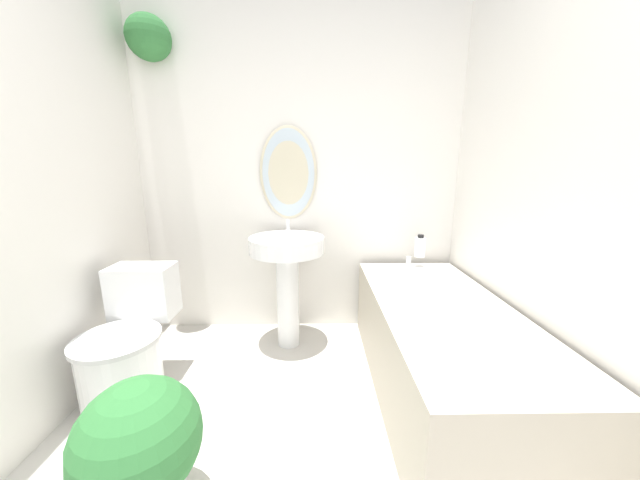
% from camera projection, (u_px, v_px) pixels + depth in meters
% --- Properties ---
extents(wall_back, '(2.47, 0.29, 2.40)m').
position_uv_depth(wall_back, '(292.00, 169.00, 2.39)').
color(wall_back, silver).
rests_on(wall_back, ground_plane).
extents(wall_right, '(0.06, 2.34, 2.40)m').
position_uv_depth(wall_right, '(580.00, 183.00, 1.32)').
color(wall_right, silver).
rests_on(wall_right, ground_plane).
extents(toilet, '(0.42, 0.61, 0.70)m').
position_uv_depth(toilet, '(128.00, 349.00, 1.74)').
color(toilet, white).
rests_on(toilet, ground_plane).
extents(pedestal_sink, '(0.51, 0.51, 0.90)m').
position_uv_depth(pedestal_sink, '(287.00, 266.00, 2.23)').
color(pedestal_sink, white).
rests_on(pedestal_sink, ground_plane).
extents(bathtub, '(0.70, 1.57, 0.62)m').
position_uv_depth(bathtub, '(440.00, 348.00, 1.78)').
color(bathtub, '#B2A893').
rests_on(bathtub, ground_plane).
extents(shampoo_bottle, '(0.08, 0.08, 0.17)m').
position_uv_depth(shampoo_bottle, '(420.00, 247.00, 2.37)').
color(shampoo_bottle, white).
rests_on(shampoo_bottle, bathtub).
extents(potted_plant, '(0.42, 0.42, 0.56)m').
position_uv_depth(potted_plant, '(140.00, 447.00, 1.11)').
color(potted_plant, silver).
rests_on(potted_plant, ground_plane).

